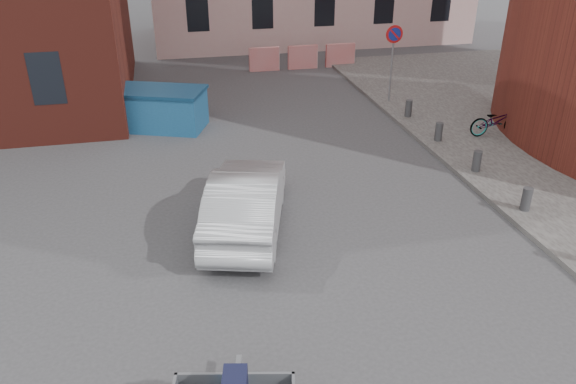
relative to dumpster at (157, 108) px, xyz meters
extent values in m
plane|color=#38383A|center=(2.08, -8.86, -0.64)|extent=(120.00, 120.00, 0.00)
cylinder|color=gray|center=(8.08, 0.64, 0.78)|extent=(0.07, 0.07, 2.60)
cylinder|color=red|center=(8.08, 0.62, 1.83)|extent=(0.60, 0.03, 0.60)
cylinder|color=navy|center=(8.08, 0.60, 1.83)|extent=(0.44, 0.03, 0.44)
cylinder|color=#3A3A3D|center=(8.08, -7.66, -0.24)|extent=(0.22, 0.22, 0.55)
cylinder|color=#3A3A3D|center=(8.08, -5.46, -0.24)|extent=(0.22, 0.22, 0.55)
cylinder|color=#3A3A3D|center=(8.08, -3.26, -0.24)|extent=(0.22, 0.22, 0.55)
cylinder|color=#3A3A3D|center=(8.08, -1.06, -0.24)|extent=(0.22, 0.22, 0.55)
cube|color=red|center=(4.58, 6.14, -0.14)|extent=(1.30, 0.18, 1.00)
cube|color=red|center=(6.28, 6.14, -0.14)|extent=(1.30, 0.18, 1.00)
cube|color=red|center=(7.98, 6.14, -0.14)|extent=(1.30, 0.18, 1.00)
cube|color=slate|center=(0.85, -11.90, 0.00)|extent=(1.57, 0.37, 0.28)
cube|color=slate|center=(0.93, -11.54, -0.24)|extent=(0.22, 0.70, 0.06)
cube|color=#1A507E|center=(0.00, 0.00, -0.05)|extent=(3.25, 2.41, 1.17)
cube|color=navy|center=(0.00, 0.00, 0.58)|extent=(3.37, 2.54, 0.10)
imported|color=#9B9DA2|center=(1.79, -6.87, 0.05)|extent=(2.51, 4.41, 1.37)
imported|color=black|center=(9.97, -3.21, -0.07)|extent=(1.72, 0.61, 0.90)
camera|label=1|loc=(0.33, -17.47, 5.67)|focal=35.00mm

